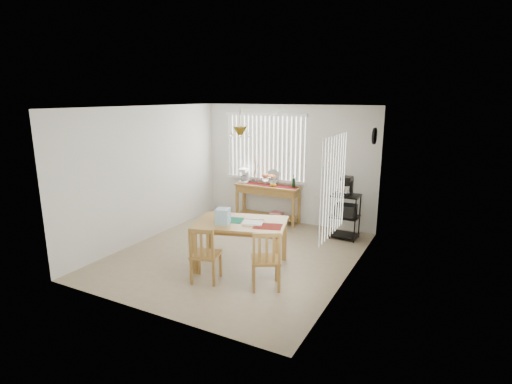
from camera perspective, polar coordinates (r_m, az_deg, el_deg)
The scene contains 10 objects.
ground at distance 7.28m, azimuth -2.74°, elevation -8.92°, with size 4.00×4.50×0.01m, color gray.
room_shell at distance 6.82m, azimuth -2.81°, elevation 4.39°, with size 4.20×4.70×2.70m.
sideboard at distance 8.94m, azimuth 1.71°, elevation -0.33°, with size 1.49×0.42×0.84m.
sideboard_items at distance 8.99m, azimuth 0.31°, elevation 1.99°, with size 1.42×0.35×0.64m.
wire_cart at distance 8.10m, azimuth 12.65°, elevation -2.82°, with size 0.53×0.42×0.89m.
cart_items at distance 7.98m, azimuth 12.86°, elevation 0.82°, with size 0.21×0.25×0.37m.
dining_table at distance 6.55m, azimuth -2.14°, elevation -5.01°, with size 1.67×1.32×0.78m.
table_items at distance 6.41m, azimuth -3.65°, elevation -3.73°, with size 1.22×0.56×0.25m.
chair_left at distance 6.17m, azimuth -7.31°, elevation -8.87°, with size 0.51×0.51×0.89m.
chair_right at distance 5.90m, azimuth 1.44°, elevation -9.68°, with size 0.58×0.58×0.92m.
Camera 1 is at (3.42, -5.79, 2.78)m, focal length 28.00 mm.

